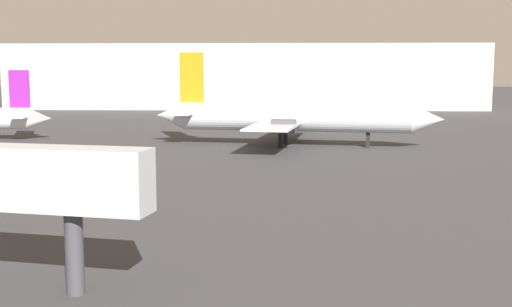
{
  "coord_description": "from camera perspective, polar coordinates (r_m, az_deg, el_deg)",
  "views": [
    {
      "loc": [
        -0.23,
        -11.26,
        8.52
      ],
      "look_at": [
        -2.35,
        34.2,
        2.58
      ],
      "focal_mm": 45.95,
      "sensor_mm": 36.0,
      "label": 1
    }
  ],
  "objects": [
    {
      "name": "terminal_building",
      "position": [
        144.19,
        -0.86,
        6.73
      ],
      "size": [
        99.42,
        23.24,
        13.5
      ],
      "primitive_type": "cube",
      "color": "#B7B7B2",
      "rests_on": "ground_plane"
    },
    {
      "name": "airplane_distant",
      "position": [
        72.25,
        3.13,
        3.16
      ],
      "size": [
        32.04,
        23.16,
        10.27
      ],
      "rotation": [
        0.0,
        0.0,
        -0.15
      ],
      "color": "silver",
      "rests_on": "ground_plane"
    }
  ]
}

